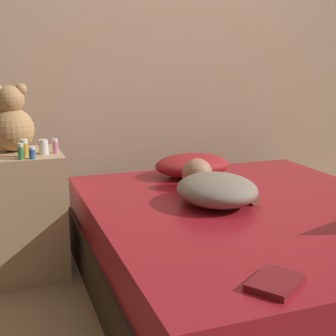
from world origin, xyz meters
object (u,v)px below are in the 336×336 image
Objects in this scene: pillow at (192,165)px; bottle_green at (21,151)px; bottle_blue at (32,153)px; book at (275,282)px; person_lying at (214,187)px; bottle_amber at (24,148)px; bottle_pink at (55,146)px; teddy_bear at (11,122)px; bottle_white at (43,147)px.

pillow is 1.10m from bottle_green.
bottle_blue is at bearing -167.63° from pillow.
book is at bearing -102.49° from pillow.
bottle_green is (-0.95, 0.34, 0.19)m from person_lying.
bottle_green is 0.88× the size of bottle_amber.
pillow is at bearing 6.95° from bottle_pink.
bottle_blue is (-1.00, -0.22, 0.19)m from pillow.
teddy_bear reaches higher than book.
bottle_blue is at bearing -121.68° from bottle_white.
teddy_bear is 1.74m from book.
pillow is at bearing 83.26° from person_lying.
bottle_blue is at bearing -139.25° from bottle_pink.
book is (0.71, -1.33, -0.27)m from bottle_amber.
bottle_white is 0.84× the size of bottle_amber.
teddy_bear is at bearing 116.47° from book.
person_lying is (-0.11, -0.55, 0.01)m from pillow.
person_lying is at bearing -20.28° from bottle_blue.
bottle_blue reaches higher than book.
bottle_white is 0.16m from bottle_green.
teddy_bear reaches higher than bottle_white.
bottle_amber is (-0.93, 0.40, 0.20)m from person_lying.
bottle_pink is at bearing 2.49° from bottle_white.
person_lying is 8.07× the size of bottle_pink.
pillow is at bearing 8.45° from bottle_amber.
bottle_blue is 0.08m from bottle_amber.
teddy_bear is at bearing 108.39° from bottle_blue.
person_lying is at bearing -19.76° from bottle_green.
bottle_blue is 0.27× the size of book.
bottle_white reaches higher than pillow.
person_lying is 1.18m from teddy_bear.
teddy_bear is at bearing 136.85° from bottle_white.
person_lying is at bearing 76.71° from book.
bottle_pink reaches higher than pillow.
bottle_amber is 1.18× the size of bottle_pink.
bottle_amber is 1.53m from book.
teddy_bear is 4.72× the size of bottle_white.
bottle_white is 0.95× the size of bottle_green.
teddy_bear is at bearing 146.98° from bottle_pink.
bottle_white reaches higher than bottle_blue.
bottle_green is 0.06m from bottle_blue.
bottle_green is 1.50m from book.
bottle_white is (0.15, -0.14, -0.12)m from teddy_bear.
book is (0.54, -1.38, -0.26)m from bottle_pink.
bottle_amber is at bearing -163.99° from bottle_pink.
bottle_amber reaches higher than bottle_white.
bottle_amber is 0.39× the size of book.
book is (0.67, -1.27, -0.25)m from bottle_blue.
bottle_white reaches higher than person_lying.
bottle_amber is at bearing 117.99° from book.
bottle_green reaches higher than pillow.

